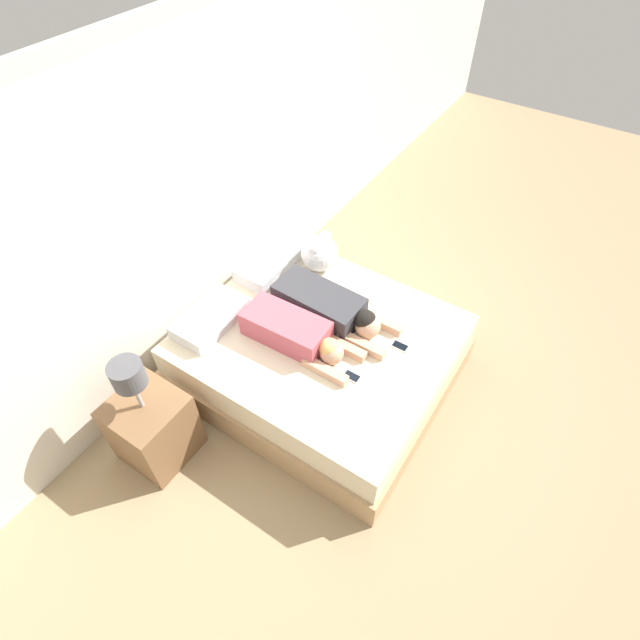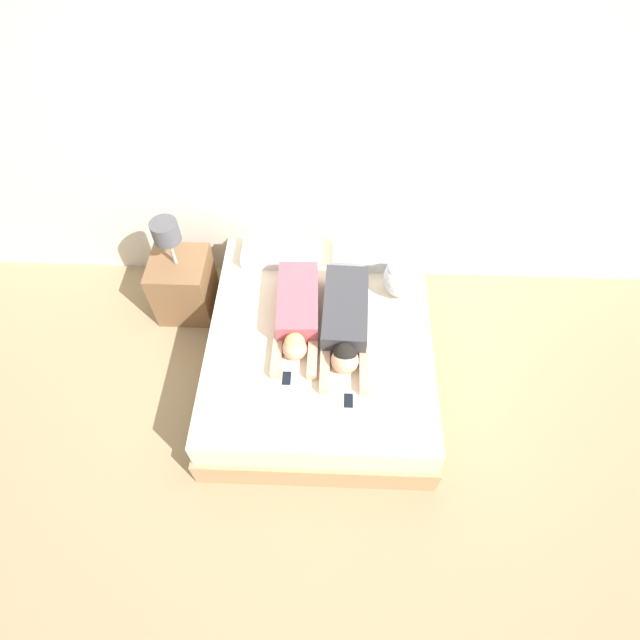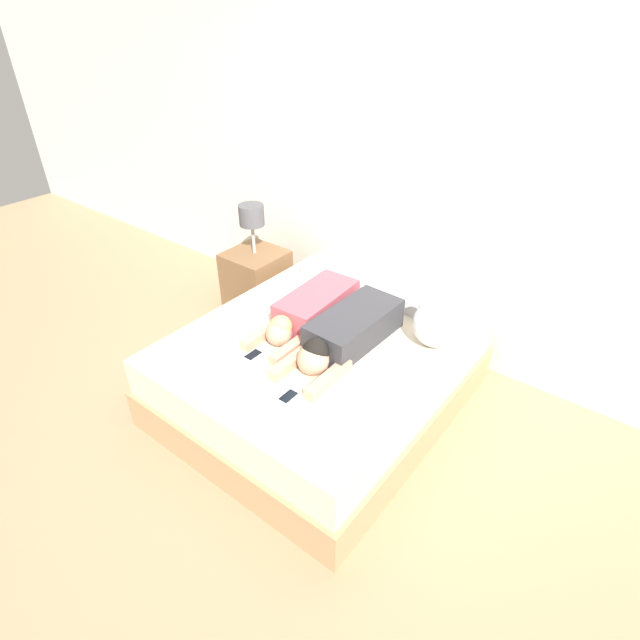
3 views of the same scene
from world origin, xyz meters
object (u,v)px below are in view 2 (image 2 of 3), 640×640
(bed, at_px, (320,352))
(pillow_head_right, at_px, (368,254))
(person_left, at_px, (297,313))
(cell_phone_left, at_px, (287,378))
(pillow_head_left, at_px, (278,251))
(plush_toy, at_px, (403,278))
(cell_phone_right, at_px, (348,401))
(nightstand, at_px, (183,283))
(person_right, at_px, (345,322))

(bed, distance_m, pillow_head_right, 0.93)
(person_left, distance_m, cell_phone_left, 0.53)
(pillow_head_left, xyz_separation_m, cell_phone_left, (0.16, -1.19, -0.05))
(person_left, relative_size, plush_toy, 2.87)
(pillow_head_left, relative_size, plush_toy, 1.81)
(cell_phone_left, xyz_separation_m, cell_phone_right, (0.44, -0.16, 0.00))
(pillow_head_right, bearing_deg, cell_phone_right, -96.83)
(person_left, relative_size, cell_phone_right, 7.30)
(pillow_head_left, height_order, cell_phone_left, pillow_head_left)
(pillow_head_left, relative_size, cell_phone_left, 4.61)
(cell_phone_right, distance_m, nightstand, 1.90)
(cell_phone_left, relative_size, cell_phone_right, 1.00)
(cell_phone_left, height_order, plush_toy, plush_toy)
(cell_phone_right, bearing_deg, nightstand, 140.01)
(cell_phone_right, relative_size, plush_toy, 0.39)
(cell_phone_left, distance_m, cell_phone_right, 0.47)
(cell_phone_right, xyz_separation_m, nightstand, (-1.44, 1.21, -0.23))
(bed, xyz_separation_m, pillow_head_left, (-0.38, 0.77, 0.34))
(bed, relative_size, cell_phone_left, 15.40)
(person_left, bearing_deg, nightstand, 153.01)
(pillow_head_right, distance_m, cell_phone_left, 1.34)
(pillow_head_right, bearing_deg, bed, -116.15)
(bed, bearing_deg, person_right, 7.23)
(bed, xyz_separation_m, plush_toy, (0.64, 0.42, 0.45))
(cell_phone_left, bearing_deg, bed, 62.00)
(bed, bearing_deg, pillow_head_left, 116.15)
(pillow_head_left, xyz_separation_m, person_left, (0.20, -0.68, 0.04))
(pillow_head_left, distance_m, person_left, 0.71)
(person_left, xyz_separation_m, person_right, (0.36, -0.07, 0.00))
(person_left, distance_m, nightstand, 1.22)
(person_right, bearing_deg, cell_phone_left, -132.82)
(cell_phone_left, height_order, nightstand, nightstand)
(pillow_head_left, bearing_deg, cell_phone_left, -82.49)
(pillow_head_left, bearing_deg, cell_phone_right, -66.17)
(person_right, xyz_separation_m, plush_toy, (0.45, 0.40, 0.06))
(person_right, bearing_deg, plush_toy, 41.61)
(pillow_head_left, relative_size, cell_phone_right, 4.61)
(pillow_head_left, bearing_deg, person_right, -52.90)
(person_left, bearing_deg, pillow_head_left, 106.81)
(pillow_head_right, xyz_separation_m, nightstand, (-1.61, -0.14, -0.28))
(person_right, height_order, cell_phone_right, person_right)
(pillow_head_right, bearing_deg, plush_toy, -53.76)
(person_left, xyz_separation_m, cell_phone_right, (0.39, -0.68, -0.10))
(pillow_head_left, height_order, cell_phone_right, pillow_head_left)
(cell_phone_left, xyz_separation_m, plush_toy, (0.86, 0.84, 0.16))
(pillow_head_left, bearing_deg, person_left, -73.19)
(bed, bearing_deg, person_left, 151.08)
(pillow_head_right, xyz_separation_m, cell_phone_left, (-0.60, -1.19, -0.05))
(person_left, height_order, nightstand, nightstand)
(plush_toy, bearing_deg, bed, -146.41)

